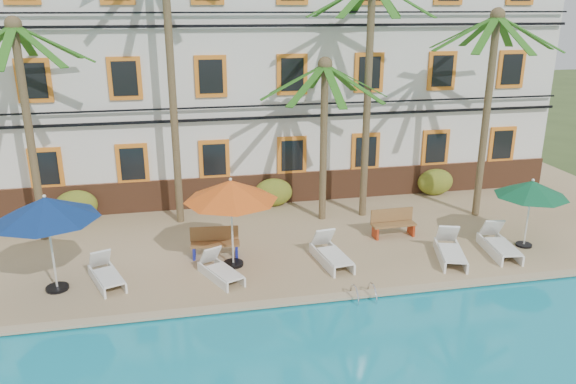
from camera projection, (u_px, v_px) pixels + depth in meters
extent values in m
plane|color=#384C23|center=(291.00, 294.00, 15.71)|extent=(100.00, 100.00, 0.00)
cube|color=tan|center=(262.00, 225.00, 20.32)|extent=(30.00, 12.00, 0.25)
cube|color=tan|center=(298.00, 301.00, 14.78)|extent=(30.00, 0.35, 0.06)
cube|color=silver|center=(242.00, 67.00, 23.35)|extent=(25.00, 6.00, 10.00)
cube|color=brown|center=(254.00, 190.00, 21.89)|extent=(25.00, 0.12, 1.20)
cube|color=orange|center=(46.00, 168.00, 20.06)|extent=(1.15, 0.10, 1.50)
cube|color=black|center=(46.00, 169.00, 20.02)|extent=(0.85, 0.04, 1.20)
cube|color=orange|center=(133.00, 164.00, 20.63)|extent=(1.15, 0.10, 1.50)
cube|color=black|center=(132.00, 164.00, 20.59)|extent=(0.85, 0.04, 1.20)
cube|color=orange|center=(214.00, 159.00, 21.20)|extent=(1.15, 0.10, 1.50)
cube|color=black|center=(214.00, 160.00, 21.16)|extent=(0.85, 0.04, 1.20)
cube|color=orange|center=(292.00, 155.00, 21.78)|extent=(1.15, 0.10, 1.50)
cube|color=black|center=(292.00, 156.00, 21.73)|extent=(0.85, 0.04, 1.20)
cube|color=orange|center=(365.00, 152.00, 22.35)|extent=(1.15, 0.10, 1.50)
cube|color=black|center=(366.00, 152.00, 22.30)|extent=(0.85, 0.04, 1.20)
cube|color=orange|center=(435.00, 148.00, 22.92)|extent=(1.15, 0.10, 1.50)
cube|color=black|center=(436.00, 148.00, 22.87)|extent=(0.85, 0.04, 1.20)
cube|color=orange|center=(502.00, 144.00, 23.49)|extent=(1.15, 0.10, 1.50)
cube|color=black|center=(502.00, 145.00, 23.44)|extent=(0.85, 0.04, 1.20)
cube|color=orange|center=(34.00, 81.00, 19.08)|extent=(1.15, 0.10, 1.50)
cube|color=black|center=(33.00, 81.00, 19.04)|extent=(0.85, 0.04, 1.20)
cube|color=orange|center=(125.00, 78.00, 19.65)|extent=(1.15, 0.10, 1.50)
cube|color=black|center=(125.00, 79.00, 19.61)|extent=(0.85, 0.04, 1.20)
cube|color=orange|center=(211.00, 76.00, 20.23)|extent=(1.15, 0.10, 1.50)
cube|color=black|center=(211.00, 77.00, 20.18)|extent=(0.85, 0.04, 1.20)
cube|color=orange|center=(292.00, 74.00, 20.80)|extent=(1.15, 0.10, 1.50)
cube|color=black|center=(292.00, 75.00, 20.75)|extent=(0.85, 0.04, 1.20)
cube|color=orange|center=(369.00, 73.00, 21.37)|extent=(1.15, 0.10, 1.50)
cube|color=black|center=(369.00, 73.00, 21.32)|extent=(0.85, 0.04, 1.20)
cube|color=orange|center=(442.00, 71.00, 21.94)|extent=(1.15, 0.10, 1.50)
cube|color=black|center=(442.00, 71.00, 21.89)|extent=(0.85, 0.04, 1.20)
cube|color=orange|center=(511.00, 69.00, 22.51)|extent=(1.15, 0.10, 1.50)
cube|color=black|center=(512.00, 69.00, 22.46)|extent=(0.85, 0.04, 1.20)
cube|color=black|center=(253.00, 118.00, 20.86)|extent=(25.00, 0.08, 0.10)
cube|color=black|center=(253.00, 106.00, 20.72)|extent=(25.00, 0.08, 0.06)
cube|color=black|center=(252.00, 26.00, 19.82)|extent=(25.00, 0.08, 0.10)
cube|color=black|center=(251.00, 12.00, 19.68)|extent=(25.00, 0.08, 0.06)
cylinder|color=brown|center=(30.00, 138.00, 17.71)|extent=(0.26, 0.26, 6.90)
sphere|color=brown|center=(13.00, 24.00, 16.62)|extent=(0.50, 0.50, 0.50)
cube|color=#235E16|center=(25.00, 42.00, 17.83)|extent=(0.28, 2.24, 1.17)
cube|color=#235E16|center=(6.00, 47.00, 15.77)|extent=(0.28, 2.24, 1.17)
cube|color=#235E16|center=(38.00, 45.00, 16.22)|extent=(1.78, 1.78, 1.17)
cube|color=#235E16|center=(55.00, 44.00, 17.01)|extent=(2.24, 0.28, 1.17)
cube|color=#235E16|center=(49.00, 42.00, 17.68)|extent=(1.78, 1.78, 1.17)
cylinder|color=brown|center=(172.00, 86.00, 18.77)|extent=(0.26, 0.26, 9.76)
cylinder|color=brown|center=(323.00, 145.00, 19.72)|extent=(0.26, 0.26, 5.56)
sphere|color=brown|center=(325.00, 64.00, 18.85)|extent=(0.50, 0.50, 0.50)
cube|color=#235E16|center=(317.00, 77.00, 20.06)|extent=(0.28, 2.24, 1.17)
cube|color=#235E16|center=(297.00, 79.00, 19.61)|extent=(1.78, 1.78, 1.17)
cube|color=#235E16|center=(293.00, 82.00, 18.82)|extent=(2.24, 0.28, 1.17)
cube|color=#235E16|center=(308.00, 85.00, 18.15)|extent=(1.78, 1.78, 1.17)
cube|color=#235E16|center=(334.00, 86.00, 17.99)|extent=(0.28, 2.24, 1.17)
cube|color=#235E16|center=(354.00, 84.00, 18.45)|extent=(1.78, 1.78, 1.17)
cube|color=#235E16|center=(356.00, 80.00, 19.24)|extent=(2.24, 0.28, 1.17)
cube|color=#235E16|center=(340.00, 78.00, 19.91)|extent=(1.78, 1.78, 1.17)
cylinder|color=brown|center=(367.00, 105.00, 19.67)|extent=(0.26, 0.26, 8.21)
cylinder|color=brown|center=(486.00, 120.00, 19.84)|extent=(0.26, 0.26, 7.13)
sphere|color=brown|center=(498.00, 15.00, 18.72)|extent=(0.50, 0.50, 0.50)
cube|color=#235E16|center=(479.00, 31.00, 19.93)|extent=(0.28, 2.24, 1.17)
cube|color=#235E16|center=(463.00, 32.00, 19.48)|extent=(1.78, 1.78, 1.17)
cube|color=#235E16|center=(465.00, 33.00, 18.68)|extent=(2.24, 0.28, 1.17)
cube|color=#235E16|center=(487.00, 34.00, 18.02)|extent=(1.78, 1.78, 1.17)
cube|color=#235E16|center=(515.00, 34.00, 17.86)|extent=(0.28, 2.24, 1.17)
cube|color=#235E16|center=(531.00, 34.00, 18.32)|extent=(1.78, 1.78, 1.17)
cube|color=#235E16|center=(525.00, 32.00, 19.11)|extent=(2.24, 0.28, 1.17)
cube|color=#235E16|center=(504.00, 31.00, 19.78)|extent=(1.78, 1.78, 1.17)
ellipsoid|color=#215B1A|center=(76.00, 205.00, 20.34)|extent=(1.50, 0.90, 1.10)
ellipsoid|color=#215B1A|center=(273.00, 192.00, 21.72)|extent=(1.50, 0.90, 1.10)
ellipsoid|color=#215B1A|center=(435.00, 182.00, 23.01)|extent=(1.50, 0.90, 1.10)
cylinder|color=black|center=(57.00, 288.00, 15.43)|extent=(0.62, 0.62, 0.09)
cylinder|color=silver|center=(51.00, 245.00, 15.03)|extent=(0.06, 0.06, 2.66)
cone|color=navy|center=(46.00, 208.00, 14.69)|extent=(2.77, 2.77, 0.61)
sphere|color=silver|center=(44.00, 196.00, 14.59)|extent=(0.10, 0.10, 0.10)
cylinder|color=black|center=(233.00, 264.00, 16.88)|extent=(0.62, 0.62, 0.09)
cylinder|color=silver|center=(232.00, 224.00, 16.47)|extent=(0.06, 0.06, 2.65)
cone|color=#DA5315|center=(231.00, 190.00, 16.14)|extent=(2.76, 2.76, 0.61)
sphere|color=silver|center=(230.00, 179.00, 16.04)|extent=(0.10, 0.10, 0.10)
cylinder|color=black|center=(524.00, 245.00, 18.23)|extent=(0.51, 0.51, 0.07)
cylinder|color=silver|center=(528.00, 214.00, 17.89)|extent=(0.06, 0.06, 2.19)
cone|color=#0D5331|center=(532.00, 188.00, 17.62)|extent=(2.28, 2.28, 0.50)
sphere|color=silver|center=(533.00, 180.00, 17.53)|extent=(0.10, 0.10, 0.10)
cube|color=white|center=(109.00, 277.00, 15.49)|extent=(0.97, 1.36, 0.06)
cube|color=white|center=(100.00, 258.00, 16.11)|extent=(0.70, 0.63, 0.62)
cube|color=white|center=(97.00, 281.00, 15.59)|extent=(0.67, 1.67, 0.29)
cube|color=white|center=(117.00, 276.00, 15.88)|extent=(0.67, 1.67, 0.29)
cube|color=white|center=(225.00, 272.00, 15.78)|extent=(1.01, 1.33, 0.06)
cube|color=white|center=(210.00, 255.00, 16.35)|extent=(0.69, 0.64, 0.60)
cube|color=white|center=(212.00, 277.00, 15.85)|extent=(0.77, 1.58, 0.28)
cube|color=white|center=(229.00, 272.00, 16.16)|extent=(0.77, 1.58, 0.28)
cube|color=white|center=(335.00, 256.00, 16.69)|extent=(0.81, 1.44, 0.06)
cube|color=white|center=(323.00, 237.00, 17.46)|extent=(0.69, 0.58, 0.68)
cube|color=white|center=(322.00, 260.00, 16.88)|extent=(0.32, 1.94, 0.32)
cube|color=white|center=(341.00, 257.00, 17.08)|extent=(0.32, 1.94, 0.32)
cube|color=white|center=(452.00, 253.00, 16.89)|extent=(1.01, 1.51, 0.06)
cube|color=white|center=(447.00, 233.00, 17.71)|extent=(0.76, 0.67, 0.69)
cube|color=white|center=(440.00, 255.00, 17.22)|extent=(0.62, 1.91, 0.32)
cube|color=white|center=(461.00, 255.00, 17.17)|extent=(0.62, 1.91, 0.32)
cube|color=white|center=(503.00, 247.00, 17.33)|extent=(0.82, 1.46, 0.06)
cube|color=white|center=(492.00, 228.00, 18.16)|extent=(0.70, 0.59, 0.69)
cube|color=white|center=(489.00, 249.00, 17.62)|extent=(0.33, 1.97, 0.32)
cube|color=white|center=(509.00, 248.00, 17.66)|extent=(0.33, 1.97, 0.32)
cube|color=olive|center=(215.00, 244.00, 17.31)|extent=(1.53, 0.58, 0.06)
cube|color=olive|center=(215.00, 233.00, 17.43)|extent=(1.50, 0.19, 0.45)
cube|color=navy|center=(194.00, 252.00, 17.31)|extent=(0.12, 0.46, 0.40)
cube|color=navy|center=(237.00, 250.00, 17.45)|extent=(0.12, 0.46, 0.40)
cube|color=olive|center=(394.00, 224.00, 18.86)|extent=(1.51, 0.50, 0.06)
cube|color=olive|center=(392.00, 215.00, 18.98)|extent=(1.50, 0.11, 0.45)
cube|color=#A22F12|center=(375.00, 233.00, 18.79)|extent=(0.09, 0.45, 0.40)
cube|color=#A22F12|center=(411.00, 229.00, 19.08)|extent=(0.09, 0.45, 0.40)
torus|color=silver|center=(354.00, 298.00, 14.99)|extent=(0.04, 0.74, 0.74)
torus|color=silver|center=(372.00, 296.00, 15.09)|extent=(0.04, 0.74, 0.74)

